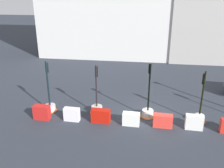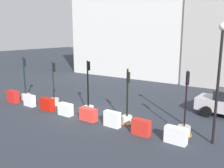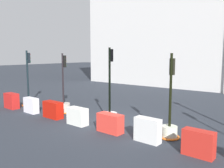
{
  "view_description": "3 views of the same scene",
  "coord_description": "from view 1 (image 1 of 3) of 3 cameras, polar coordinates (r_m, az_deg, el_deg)",
  "views": [
    {
      "loc": [
        -0.21,
        -14.05,
        7.63
      ],
      "look_at": [
        -2.31,
        0.54,
        1.9
      ],
      "focal_mm": 39.47,
      "sensor_mm": 36.0,
      "label": 1
    },
    {
      "loc": [
        9.91,
        -11.9,
        5.2
      ],
      "look_at": [
        1.57,
        0.57,
        2.07
      ],
      "focal_mm": 38.52,
      "sensor_mm": 36.0,
      "label": 2
    },
    {
      "loc": [
        6.91,
        -8.67,
        3.23
      ],
      "look_at": [
        0.11,
        0.1,
        1.84
      ],
      "focal_mm": 38.49,
      "sensor_mm": 36.0,
      "label": 3
    }
  ],
  "objects": [
    {
      "name": "traffic_light_3",
      "position": [
        15.92,
        19.62,
        -6.56
      ],
      "size": [
        0.81,
        0.81,
        3.27
      ],
      "color": "silver",
      "rests_on": "ground_plane"
    },
    {
      "name": "traffic_light_0",
      "position": [
        16.79,
        -14.2,
        -4.36
      ],
      "size": [
        0.87,
        0.87,
        3.45
      ],
      "color": "beige",
      "rests_on": "ground_plane"
    },
    {
      "name": "construction_barrier_5",
      "position": [
        15.09,
        18.5,
        -8.38
      ],
      "size": [
        1.01,
        0.43,
        0.9
      ],
      "color": "silver",
      "rests_on": "ground_plane"
    },
    {
      "name": "traffic_light_2",
      "position": [
        15.76,
        8.31,
        -5.9
      ],
      "size": [
        0.92,
        0.92,
        3.53
      ],
      "color": "beige",
      "rests_on": "ground_plane"
    },
    {
      "name": "construction_barrier_0",
      "position": [
        15.98,
        -15.94,
        -6.32
      ],
      "size": [
        1.02,
        0.52,
        0.91
      ],
      "color": "red",
      "rests_on": "ground_plane"
    },
    {
      "name": "traffic_light_1",
      "position": [
        16.08,
        -3.54,
        -5.19
      ],
      "size": [
        0.9,
        0.9,
        3.27
      ],
      "color": "#B7AFA2",
      "rests_on": "ground_plane"
    },
    {
      "name": "construction_barrier_1",
      "position": [
        15.41,
        -9.3,
        -6.95
      ],
      "size": [
        0.98,
        0.42,
        0.84
      ],
      "color": "white",
      "rests_on": "ground_plane"
    },
    {
      "name": "construction_barrier_3",
      "position": [
        14.8,
        4.44,
        -8.08
      ],
      "size": [
        1.03,
        0.51,
        0.79
      ],
      "color": "silver",
      "rests_on": "ground_plane"
    },
    {
      "name": "ground_plane",
      "position": [
        15.99,
        8.02,
        -7.48
      ],
      "size": [
        120.0,
        120.0,
        0.0
      ],
      "primitive_type": "plane",
      "color": "#2A2F38"
    },
    {
      "name": "construction_barrier_4",
      "position": [
        14.89,
        11.69,
        -8.33
      ],
      "size": [
        1.14,
        0.52,
        0.78
      ],
      "color": "red",
      "rests_on": "ground_plane"
    },
    {
      "name": "construction_barrier_2",
      "position": [
        15.06,
        -2.62,
        -7.39
      ],
      "size": [
        1.15,
        0.51,
        0.84
      ],
      "color": "red",
      "rests_on": "ground_plane"
    }
  ]
}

